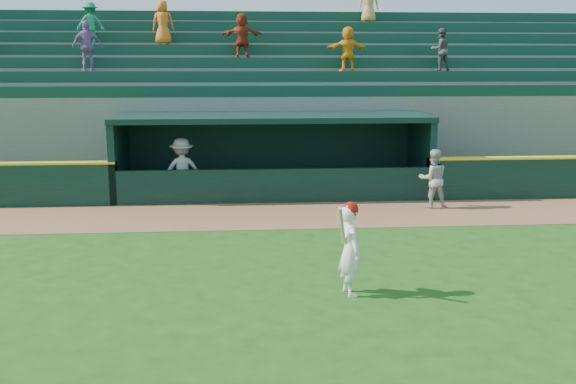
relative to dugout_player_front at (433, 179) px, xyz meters
name	(u,v)px	position (x,y,z in m)	size (l,w,h in m)	color
ground	(294,275)	(-4.35, -5.53, -0.82)	(120.00, 120.00, 0.00)	#1E4812
warning_track	(279,215)	(-4.35, -0.63, -0.82)	(40.00, 3.00, 0.01)	brown
dugout_player_front	(433,179)	(0.00, 0.00, 0.00)	(0.80, 0.62, 1.65)	#A8A8A3
dugout_player_inside	(182,170)	(-7.05, 1.44, 0.10)	(1.20, 0.69, 1.86)	#9E9E99
dugout	(272,150)	(-4.35, 2.48, 0.53)	(9.40, 2.80, 2.46)	slate
stands	(265,106)	(-4.38, 7.04, 1.57)	(34.50, 6.25, 7.05)	slate
batter_at_plate	(350,248)	(-3.48, -6.63, 0.01)	(0.55, 0.80, 1.67)	white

